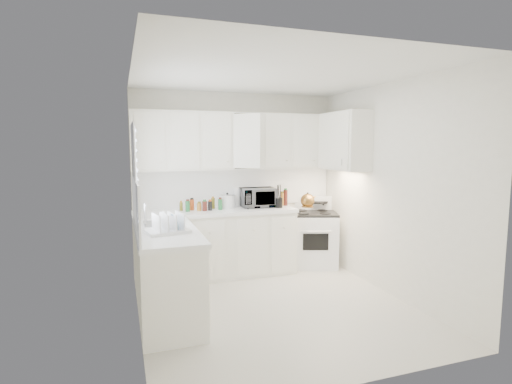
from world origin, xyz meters
name	(u,v)px	position (x,y,z in m)	size (l,w,h in m)	color
floor	(276,307)	(0.00, 0.00, 0.00)	(3.20, 3.20, 0.00)	silver
ceiling	(277,74)	(0.00, 0.00, 2.60)	(3.20, 3.20, 0.00)	white
wall_back	(236,182)	(0.00, 1.60, 1.30)	(3.00, 3.00, 0.00)	white
wall_front	(357,220)	(0.00, -1.60, 1.30)	(3.00, 3.00, 0.00)	white
wall_left	(135,200)	(-1.50, 0.00, 1.30)	(3.20, 3.20, 0.00)	white
wall_right	(390,190)	(1.50, 0.00, 1.30)	(3.20, 3.20, 0.00)	white
window_blinds	(135,173)	(-1.48, 0.35, 1.55)	(0.06, 0.96, 1.06)	white
lower_cabinets_back	(216,245)	(-0.39, 1.30, 0.45)	(2.22, 0.60, 0.90)	white
lower_cabinets_left	(166,274)	(-1.20, 0.20, 0.45)	(0.60, 1.60, 0.90)	white
countertop_back	(216,212)	(-0.39, 1.29, 0.93)	(2.24, 0.64, 0.05)	white
countertop_left	(166,231)	(-1.19, 0.20, 0.93)	(0.64, 1.62, 0.05)	white
backsplash_back	(237,187)	(0.00, 1.59, 1.23)	(2.98, 0.02, 0.55)	white
backsplash_left	(136,205)	(-1.49, 0.20, 1.23)	(0.02, 1.60, 0.55)	white
upper_cabinets_back	(240,169)	(0.00, 1.44, 1.50)	(3.00, 0.33, 0.80)	white
upper_cabinets_right	(343,170)	(1.33, 0.82, 1.50)	(0.33, 0.90, 0.80)	white
sink	(162,213)	(-1.19, 0.55, 1.07)	(0.42, 0.38, 0.30)	gray
stove	(313,232)	(1.12, 1.29, 0.53)	(0.69, 0.57, 1.06)	white
tea_kettle	(308,199)	(0.94, 1.13, 1.06)	(0.25, 0.21, 0.23)	olive
frying_pan	(319,202)	(1.30, 1.45, 0.97)	(0.27, 0.45, 0.04)	black
microwave	(258,195)	(0.25, 1.35, 1.12)	(0.50, 0.28, 0.34)	gray
rice_cooker	(227,200)	(-0.19, 1.40, 1.06)	(0.22, 0.22, 0.22)	white
paper_towel	(237,197)	(-0.01, 1.52, 1.08)	(0.12, 0.12, 0.27)	white
utensil_crock	(279,196)	(0.51, 1.18, 1.12)	(0.11, 0.11, 0.34)	black
dish_rack	(167,222)	(-1.19, 0.02, 1.07)	(0.42, 0.31, 0.23)	white
spice_left_0	(181,205)	(-0.85, 1.42, 1.02)	(0.06, 0.06, 0.13)	olive
spice_left_1	(188,206)	(-0.78, 1.33, 1.02)	(0.06, 0.06, 0.13)	#26733A
spice_left_2	(192,205)	(-0.70, 1.42, 1.02)	(0.06, 0.06, 0.13)	#D9511C
spice_left_3	(198,206)	(-0.62, 1.33, 1.02)	(0.06, 0.06, 0.13)	#C2822D
spice_left_4	(203,204)	(-0.55, 1.42, 1.02)	(0.06, 0.06, 0.13)	#531F17
spice_left_5	(209,205)	(-0.47, 1.33, 1.02)	(0.06, 0.06, 0.13)	black
spice_left_6	(213,204)	(-0.40, 1.42, 1.02)	(0.06, 0.06, 0.13)	olive
spice_left_7	(220,205)	(-0.32, 1.33, 1.02)	(0.06, 0.06, 0.13)	#26733A
sauce_right_0	(276,199)	(0.58, 1.46, 1.05)	(0.06, 0.06, 0.19)	#D9511C
sauce_right_1	(281,199)	(0.64, 1.40, 1.05)	(0.06, 0.06, 0.19)	#C2822D
sauce_right_2	(283,198)	(0.69, 1.46, 1.05)	(0.06, 0.06, 0.19)	#531F17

